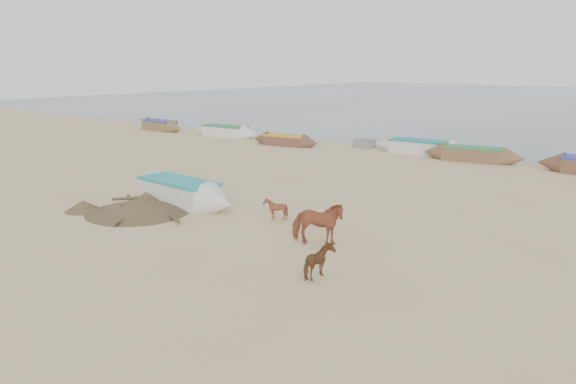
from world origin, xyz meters
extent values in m
plane|color=tan|center=(0.00, 0.00, 0.00)|extent=(140.00, 140.00, 0.00)
imported|color=brown|center=(2.72, 2.09, 0.71)|extent=(1.85, 1.44, 1.42)
imported|color=#5C2C1D|center=(-0.26, 3.57, 0.41)|extent=(0.86, 0.80, 0.81)
imported|color=brown|center=(4.44, -0.16, 0.45)|extent=(1.10, 1.15, 0.91)
cone|color=brown|center=(-5.02, 0.97, 0.25)|extent=(5.01, 5.01, 0.50)
cube|color=#316D41|center=(-13.58, 19.15, 0.30)|extent=(1.40, 1.20, 0.60)
cube|color=slate|center=(-7.18, 21.33, 0.28)|extent=(1.20, 1.10, 0.56)
sphere|color=#D55014|center=(-21.56, 20.09, 0.24)|extent=(0.48, 0.48, 0.48)
camera|label=1|loc=(12.64, -11.74, 5.63)|focal=35.00mm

